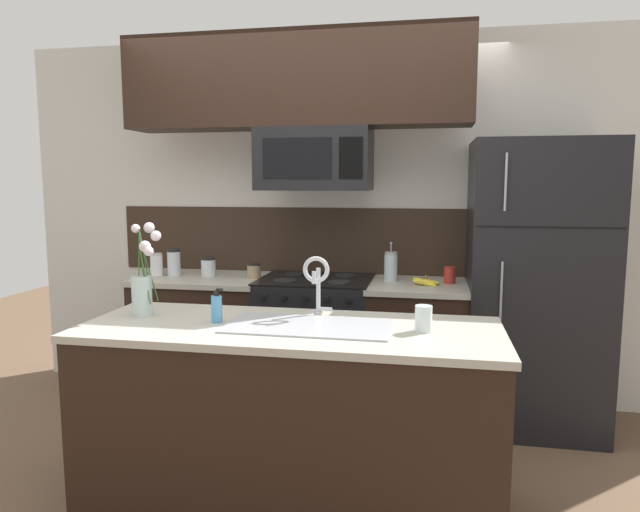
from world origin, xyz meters
name	(u,v)px	position (x,y,z in m)	size (l,w,h in m)	color
ground_plane	(284,470)	(0.00, 0.00, 0.00)	(10.00, 10.00, 0.00)	brown
rear_partition	(366,220)	(0.30, 1.28, 1.30)	(5.20, 0.10, 2.60)	silver
splash_band	(324,241)	(0.00, 1.22, 1.15)	(3.14, 0.01, 0.48)	#332319
back_counter_left	(204,338)	(-0.82, 0.90, 0.46)	(0.91, 0.65, 0.91)	black
back_counter_right	(417,350)	(0.70, 0.90, 0.46)	(0.66, 0.65, 0.91)	black
stove_range	(316,344)	(0.00, 0.90, 0.46)	(0.76, 0.64, 0.93)	black
microwave	(315,160)	(0.00, 0.88, 1.72)	(0.74, 0.40, 0.40)	black
upper_cabinet_band	(295,81)	(-0.12, 0.85, 2.23)	(2.27, 0.34, 0.60)	black
refrigerator	(535,286)	(1.43, 0.92, 0.92)	(0.84, 0.74, 1.83)	black
storage_jar_tall	(156,264)	(-1.16, 0.87, 0.99)	(0.09, 0.09, 0.16)	silver
storage_jar_medium	(174,262)	(-1.03, 0.90, 1.01)	(0.09, 0.09, 0.19)	silver
storage_jar_short	(208,267)	(-0.79, 0.93, 0.97)	(0.10, 0.10, 0.13)	silver
storage_jar_squat	(254,271)	(-0.44, 0.90, 0.96)	(0.10, 0.10, 0.10)	#997F5B
banana_bunch	(426,282)	(0.74, 0.84, 0.93)	(0.19, 0.12, 0.08)	yellow
french_press	(391,267)	(0.51, 0.96, 1.01)	(0.09, 0.09, 0.27)	silver
coffee_tin	(450,275)	(0.90, 0.95, 0.97)	(0.08, 0.08, 0.11)	#B22D23
island_counter	(290,419)	(0.13, -0.35, 0.46)	(1.96, 0.74, 0.91)	black
kitchen_sink	(309,341)	(0.22, -0.35, 0.84)	(0.76, 0.39, 0.16)	#ADAFB5
sink_faucet	(317,278)	(0.22, -0.16, 1.11)	(0.14, 0.14, 0.31)	#B7BABF
dish_soap_bottle	(217,308)	(-0.23, -0.35, 0.98)	(0.06, 0.05, 0.16)	#4C93C6
drinking_glass	(423,319)	(0.74, -0.34, 0.97)	(0.08, 0.08, 0.12)	silver
flower_vase	(143,285)	(-0.64, -0.28, 1.06)	(0.13, 0.17, 0.46)	silver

